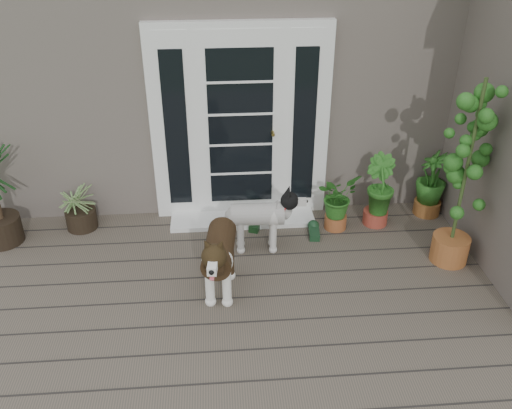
{
  "coord_description": "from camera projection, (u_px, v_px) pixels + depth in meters",
  "views": [
    {
      "loc": [
        -0.46,
        -2.85,
        3.37
      ],
      "look_at": [
        -0.1,
        1.75,
        0.7
      ],
      "focal_mm": 38.36,
      "sensor_mm": 36.0,
      "label": 1
    }
  ],
  "objects": [
    {
      "name": "deck",
      "position": [
        281.0,
        353.0,
        4.49
      ],
      "size": [
        6.2,
        4.6,
        0.12
      ],
      "primitive_type": "cube",
      "color": "#6B5B4C",
      "rests_on": "ground"
    },
    {
      "name": "house_main",
      "position": [
        247.0,
        43.0,
        7.41
      ],
      "size": [
        7.4,
        4.0,
        3.1
      ],
      "primitive_type": "cube",
      "color": "#665E54",
      "rests_on": "ground"
    },
    {
      "name": "door_unit",
      "position": [
        240.0,
        125.0,
        5.81
      ],
      "size": [
        1.9,
        0.14,
        2.15
      ],
      "primitive_type": "cube",
      "color": "white",
      "rests_on": "deck"
    },
    {
      "name": "door_step",
      "position": [
        243.0,
        219.0,
        6.16
      ],
      "size": [
        1.6,
        0.4,
        0.05
      ],
      "primitive_type": "cube",
      "color": "white",
      "rests_on": "deck"
    },
    {
      "name": "brindle_dog",
      "position": [
        220.0,
        260.0,
        4.92
      ],
      "size": [
        0.46,
        0.88,
        0.71
      ],
      "primitive_type": null,
      "rotation": [
        0.0,
        0.0,
        3.02
      ],
      "color": "#3D2816",
      "rests_on": "deck"
    },
    {
      "name": "white_dog",
      "position": [
        257.0,
        224.0,
        5.55
      ],
      "size": [
        0.73,
        0.34,
        0.6
      ],
      "primitive_type": null,
      "rotation": [
        0.0,
        0.0,
        -1.61
      ],
      "color": "silver",
      "rests_on": "deck"
    },
    {
      "name": "spider_plant",
      "position": [
        79.0,
        204.0,
        5.91
      ],
      "size": [
        0.71,
        0.71,
        0.59
      ],
      "primitive_type": null,
      "rotation": [
        0.0,
        0.0,
        -0.36
      ],
      "color": "#83955C",
      "rests_on": "deck"
    },
    {
      "name": "herb_a",
      "position": [
        337.0,
        206.0,
        5.91
      ],
      "size": [
        0.62,
        0.62,
        0.56
      ],
      "primitive_type": "imported",
      "rotation": [
        0.0,
        0.0,
        0.71
      ],
      "color": "#215217",
      "rests_on": "deck"
    },
    {
      "name": "herb_b",
      "position": [
        377.0,
        200.0,
        5.98
      ],
      "size": [
        0.51,
        0.51,
        0.6
      ],
      "primitive_type": "imported",
      "rotation": [
        0.0,
        0.0,
        1.93
      ],
      "color": "#164F19",
      "rests_on": "deck"
    },
    {
      "name": "herb_c",
      "position": [
        430.0,
        189.0,
        6.16
      ],
      "size": [
        0.41,
        0.41,
        0.63
      ],
      "primitive_type": "imported",
      "rotation": [
        0.0,
        0.0,
        4.72
      ],
      "color": "#1F4F16",
      "rests_on": "deck"
    },
    {
      "name": "sapling",
      "position": [
        466.0,
        174.0,
        5.03
      ],
      "size": [
        0.68,
        0.68,
        1.95
      ],
      "primitive_type": null,
      "rotation": [
        0.0,
        0.0,
        0.21
      ],
      "color": "#1E5418",
      "rests_on": "deck"
    },
    {
      "name": "clog_left",
      "position": [
        314.0,
        231.0,
        5.9
      ],
      "size": [
        0.18,
        0.33,
        0.1
      ],
      "primitive_type": null,
      "rotation": [
        0.0,
        0.0,
        -0.1
      ],
      "color": "#15361D",
      "rests_on": "deck"
    },
    {
      "name": "clog_right",
      "position": [
        256.0,
        224.0,
        6.03
      ],
      "size": [
        0.24,
        0.34,
        0.09
      ],
      "primitive_type": null,
      "rotation": [
        0.0,
        0.0,
        -0.35
      ],
      "color": "black",
      "rests_on": "deck"
    }
  ]
}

